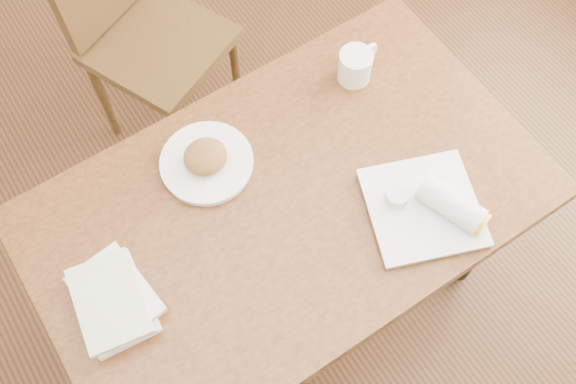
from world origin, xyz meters
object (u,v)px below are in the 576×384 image
table (288,213)px  plate_burrito (432,207)px  coffee_mug (356,65)px  book_stack (113,300)px  plate_scone (206,161)px  chair_far (136,20)px

table → plate_burrito: 0.38m
coffee_mug → book_stack: 0.89m
plate_burrito → book_stack: bearing=163.9°
table → book_stack: (-0.49, -0.00, 0.11)m
coffee_mug → table: bearing=-149.1°
table → plate_scone: bearing=120.7°
plate_scone → coffee_mug: (0.49, 0.02, 0.03)m
chair_far → coffee_mug: bearing=-61.6°
plate_scone → book_stack: bearing=-151.2°
chair_far → plate_burrito: 1.21m
coffee_mug → plate_burrito: size_ratio=0.39×
chair_far → coffee_mug: (0.38, -0.70, 0.25)m
chair_far → coffee_mug: size_ratio=6.88×
plate_scone → book_stack: size_ratio=0.98×
table → coffee_mug: 0.46m
coffee_mug → plate_burrito: bearing=-101.3°
chair_far → coffee_mug: 0.84m
table → chair_far: chair_far is taller
table → coffee_mug: (0.37, 0.22, 0.13)m
table → plate_scone: size_ratio=5.33×
plate_scone → coffee_mug: bearing=2.3°
table → book_stack: bearing=-180.0°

